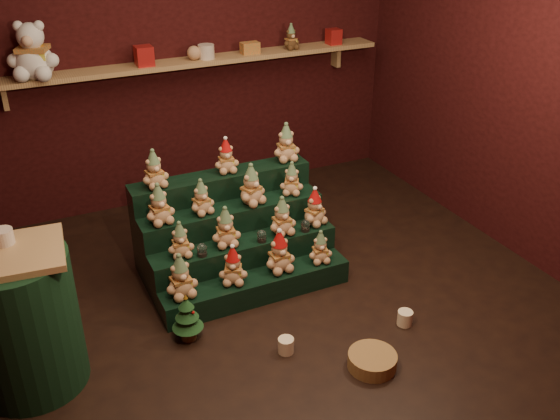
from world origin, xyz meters
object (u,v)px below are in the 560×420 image
wicker_basket (372,361)px  white_bear (31,43)px  side_table (23,320)px  mug_right (405,318)px  mini_christmas_tree (187,317)px  brown_bear (291,37)px  riser_tier_front (257,287)px  snow_globe_c (305,225)px  mug_left (286,345)px  snow_globe_a (202,250)px  snow_globe_b (262,236)px

wicker_basket → white_bear: size_ratio=0.56×
side_table → mug_right: 2.41m
mini_christmas_tree → brown_bear: (1.69, 1.92, 1.26)m
mug_right → wicker_basket: mug_right is taller
side_table → brown_bear: brown_bear is taller
riser_tier_front → side_table: side_table is taller
riser_tier_front → snow_globe_c: 0.59m
riser_tier_front → wicker_basket: (0.35, -0.97, -0.04)m
mug_left → mug_right: same height
snow_globe_a → snow_globe_b: bearing=-0.0°
white_bear → mug_left: bearing=-44.9°
white_bear → riser_tier_front: bearing=-36.0°
snow_globe_a → side_table: 1.25m
wicker_basket → mug_left: bearing=139.8°
mug_left → wicker_basket: 0.55m
mini_christmas_tree → mug_left: mini_christmas_tree is taller
wicker_basket → brown_bear: 3.10m
mug_right → riser_tier_front: bearing=137.8°
snow_globe_c → mug_left: size_ratio=0.90×
snow_globe_a → snow_globe_b: size_ratio=1.03×
mug_right → white_bear: 3.42m
white_bear → side_table: bearing=-82.1°
mug_left → side_table: bearing=164.0°
side_table → mini_christmas_tree: side_table is taller
mug_left → snow_globe_b: bearing=76.8°
mug_right → white_bear: size_ratio=0.19×
mini_christmas_tree → snow_globe_c: bearing=19.7°
riser_tier_front → white_bear: bearing=122.8°
snow_globe_a → snow_globe_b: snow_globe_a is taller
snow_globe_a → brown_bear: brown_bear is taller
white_bear → brown_bear: (2.20, -0.00, -0.16)m
mini_christmas_tree → snow_globe_a: bearing=56.8°
snow_globe_b → mini_christmas_tree: 0.83m
snow_globe_b → mug_right: snow_globe_b is taller
riser_tier_front → brown_bear: bearing=57.0°
snow_globe_c → wicker_basket: bearing=-95.9°
snow_globe_a → white_bear: 2.08m
wicker_basket → mug_right: bearing=31.3°
mug_left → mug_right: 0.86m
riser_tier_front → snow_globe_a: (-0.34, 0.16, 0.32)m
mug_left → mug_right: size_ratio=0.99×
mug_left → white_bear: (-1.03, 2.32, 1.54)m
mug_left → mini_christmas_tree: bearing=142.5°
snow_globe_a → mini_christmas_tree: snow_globe_a is taller
snow_globe_a → white_bear: (-0.75, 1.54, 1.18)m
mug_left → white_bear: white_bear is taller
mini_christmas_tree → brown_bear: brown_bear is taller
snow_globe_a → snow_globe_c: size_ratio=1.03×
riser_tier_front → brown_bear: (1.10, 1.70, 1.34)m
mini_christmas_tree → wicker_basket: 1.21m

